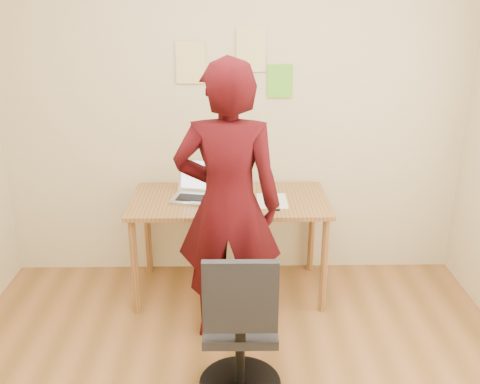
{
  "coord_description": "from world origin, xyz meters",
  "views": [
    {
      "loc": [
        -0.02,
        -2.17,
        2.11
      ],
      "look_at": [
        0.03,
        0.95,
        0.95
      ],
      "focal_mm": 40.0,
      "sensor_mm": 36.0,
      "label": 1
    }
  ],
  "objects_px": {
    "desk": "(229,210)",
    "person": "(228,206)",
    "office_chair": "(240,335)",
    "phone": "(274,207)",
    "laptop": "(199,190)"
  },
  "relations": [
    {
      "from": "desk",
      "to": "person",
      "type": "xyz_separation_m",
      "value": [
        -0.0,
        -0.54,
        0.25
      ]
    },
    {
      "from": "person",
      "to": "phone",
      "type": "bearing_deg",
      "value": -126.9
    },
    {
      "from": "person",
      "to": "desk",
      "type": "bearing_deg",
      "value": -86.9
    },
    {
      "from": "desk",
      "to": "person",
      "type": "relative_size",
      "value": 0.78
    },
    {
      "from": "laptop",
      "to": "person",
      "type": "bearing_deg",
      "value": -58.28
    },
    {
      "from": "phone",
      "to": "person",
      "type": "xyz_separation_m",
      "value": [
        -0.31,
        -0.37,
        0.15
      ]
    },
    {
      "from": "desk",
      "to": "office_chair",
      "type": "distance_m",
      "value": 1.16
    },
    {
      "from": "laptop",
      "to": "person",
      "type": "xyz_separation_m",
      "value": [
        0.21,
        -0.57,
        0.11
      ]
    },
    {
      "from": "office_chair",
      "to": "laptop",
      "type": "bearing_deg",
      "value": 103.75
    },
    {
      "from": "office_chair",
      "to": "person",
      "type": "distance_m",
      "value": 0.78
    },
    {
      "from": "person",
      "to": "laptop",
      "type": "bearing_deg",
      "value": -66.02
    },
    {
      "from": "laptop",
      "to": "office_chair",
      "type": "distance_m",
      "value": 1.26
    },
    {
      "from": "desk",
      "to": "phone",
      "type": "xyz_separation_m",
      "value": [
        0.31,
        -0.18,
        0.09
      ]
    },
    {
      "from": "laptop",
      "to": "phone",
      "type": "relative_size",
      "value": 3.22
    },
    {
      "from": "desk",
      "to": "office_chair",
      "type": "bearing_deg",
      "value": -87.05
    }
  ]
}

